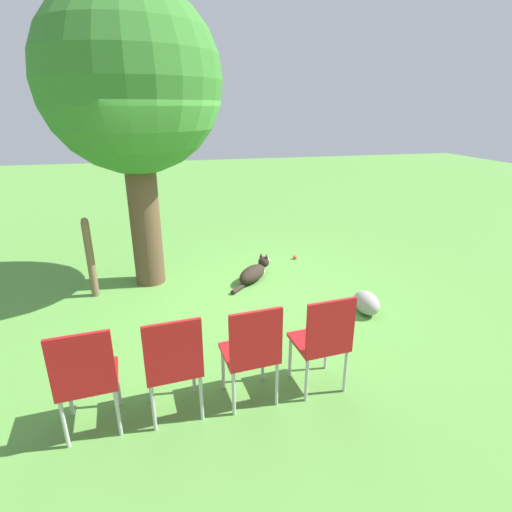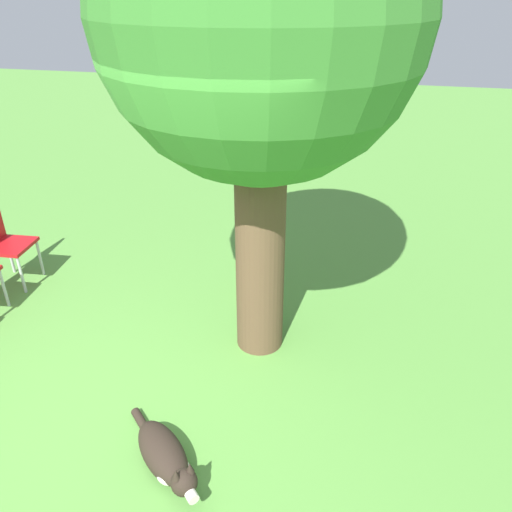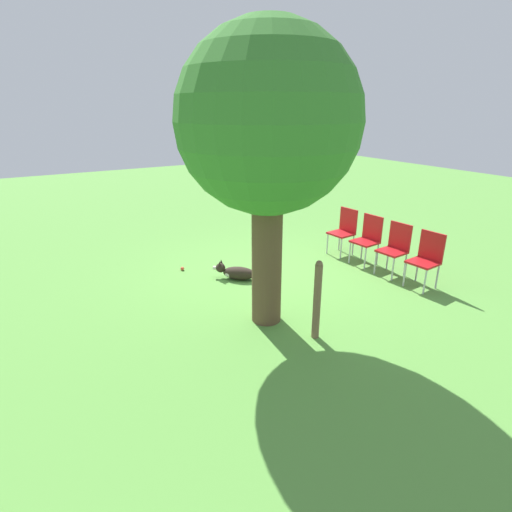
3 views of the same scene
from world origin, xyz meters
The scene contains 10 objects.
ground_plane centered at (0.00, 0.00, 0.00)m, with size 30.00×30.00×0.00m, color #56933D.
oak_tree centered at (0.75, 0.97, 2.68)m, with size 2.30×2.30×3.88m.
dog centered at (0.45, -0.53, 0.12)m, with size 0.78×0.75×0.33m.
fence_post centered at (0.44, 1.71, 0.55)m, with size 0.10×0.10×1.10m.
red_chair_0 centered at (-2.09, -0.56, 0.54)m, with size 0.46×0.48×0.95m.
red_chair_1 centered at (-2.12, 0.09, 0.54)m, with size 0.46×0.48×0.95m.
red_chair_2 centered at (-2.14, 0.73, 0.54)m, with size 0.46×0.48×0.95m.
red_chair_3 centered at (-2.16, 1.37, 0.54)m, with size 0.46×0.48×0.95m.
tennis_ball centered at (1.13, -1.40, 0.03)m, with size 0.07×0.07×0.07m.
garden_rock centered at (-0.86, -1.66, 0.14)m, with size 0.43×0.28×0.27m.
Camera 3 is at (3.49, 5.28, 2.90)m, focal length 28.00 mm.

